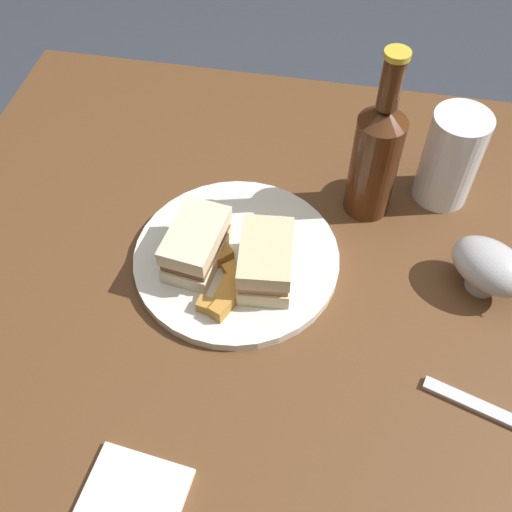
{
  "coord_description": "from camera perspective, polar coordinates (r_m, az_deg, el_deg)",
  "views": [
    {
      "loc": [
        0.06,
        -0.49,
        1.4
      ],
      "look_at": [
        -0.03,
        0.01,
        0.74
      ],
      "focal_mm": 42.45,
      "sensor_mm": 36.0,
      "label": 1
    }
  ],
  "objects": [
    {
      "name": "potato_wedge_right_edge",
      "position": [
        0.8,
        -2.76,
        -3.36
      ],
      "size": [
        0.03,
        0.04,
        0.02
      ],
      "primitive_type": "cube",
      "rotation": [
        0.0,
        0.0,
        1.41
      ],
      "color": "#B77F33",
      "rests_on": "plate"
    },
    {
      "name": "gravy_boat",
      "position": [
        0.86,
        21.26,
        -0.96
      ],
      "size": [
        0.13,
        0.12,
        0.07
      ],
      "color": "#B7B7BC",
      "rests_on": "dining_table"
    },
    {
      "name": "fork",
      "position": [
        0.79,
        21.78,
        -13.7
      ],
      "size": [
        0.18,
        0.07,
        0.01
      ],
      "primitive_type": "cube",
      "rotation": [
        0.0,
        0.0,
        5.98
      ],
      "color": "silver",
      "rests_on": "dining_table"
    },
    {
      "name": "potato_wedge_left_edge",
      "position": [
        0.79,
        -2.95,
        -4.5
      ],
      "size": [
        0.04,
        0.05,
        0.02
      ],
      "primitive_type": "cube",
      "rotation": [
        0.0,
        0.0,
        1.16
      ],
      "color": "#B77F33",
      "rests_on": "plate"
    },
    {
      "name": "ground_plane",
      "position": [
        1.48,
        1.12,
        -18.21
      ],
      "size": [
        6.0,
        6.0,
        0.0
      ],
      "primitive_type": "plane",
      "color": "#333842"
    },
    {
      "name": "pint_glass",
      "position": [
        0.94,
        17.75,
        8.41
      ],
      "size": [
        0.08,
        0.08,
        0.15
      ],
      "color": "white",
      "rests_on": "dining_table"
    },
    {
      "name": "sandwich_half_left",
      "position": [
        0.82,
        -5.6,
        1.24
      ],
      "size": [
        0.08,
        0.12,
        0.06
      ],
      "color": "beige",
      "rests_on": "plate"
    },
    {
      "name": "cider_bottle",
      "position": [
        0.87,
        11.24,
        9.29
      ],
      "size": [
        0.07,
        0.07,
        0.27
      ],
      "color": "#47230F",
      "rests_on": "dining_table"
    },
    {
      "name": "potato_wedge_front",
      "position": [
        0.79,
        -4.21,
        -4.82
      ],
      "size": [
        0.04,
        0.02,
        0.02
      ],
      "primitive_type": "cube",
      "rotation": [
        0.0,
        0.0,
        2.96
      ],
      "color": "#B77F33",
      "rests_on": "plate"
    },
    {
      "name": "potato_wedge_back",
      "position": [
        0.83,
        -4.02,
        -0.39
      ],
      "size": [
        0.05,
        0.05,
        0.02
      ],
      "primitive_type": "cube",
      "rotation": [
        0.0,
        0.0,
        0.8
      ],
      "color": "#B77F33",
      "rests_on": "plate"
    },
    {
      "name": "plate",
      "position": [
        0.85,
        -1.84,
        -0.21
      ],
      "size": [
        0.29,
        0.29,
        0.02
      ],
      "primitive_type": "cylinder",
      "color": "silver",
      "rests_on": "dining_table"
    },
    {
      "name": "potato_wedge_middle",
      "position": [
        0.81,
        -1.8,
        -2.2
      ],
      "size": [
        0.05,
        0.05,
        0.02
      ],
      "primitive_type": "cube",
      "rotation": [
        0.0,
        0.0,
        5.4
      ],
      "color": "#B77F33",
      "rests_on": "plate"
    },
    {
      "name": "dining_table",
      "position": [
        1.15,
        1.4,
        -12.33
      ],
      "size": [
        1.06,
        0.91,
        0.71
      ],
      "primitive_type": "cube",
      "color": "brown",
      "rests_on": "ground"
    },
    {
      "name": "napkin",
      "position": [
        0.72,
        -11.41,
        -21.24
      ],
      "size": [
        0.12,
        0.1,
        0.01
      ],
      "primitive_type": "cube",
      "rotation": [
        0.0,
        0.0,
        -0.11
      ],
      "color": "silver",
      "rests_on": "dining_table"
    },
    {
      "name": "sandwich_half_right",
      "position": [
        0.8,
        0.92,
        -0.48
      ],
      "size": [
        0.08,
        0.11,
        0.06
      ],
      "color": "beige",
      "rests_on": "plate"
    }
  ]
}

